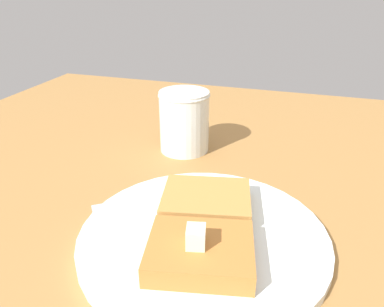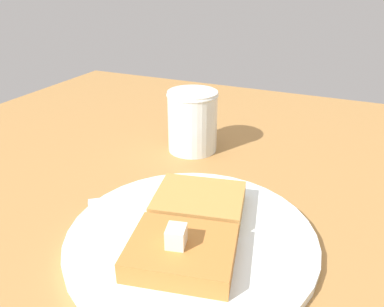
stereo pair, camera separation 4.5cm
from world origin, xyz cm
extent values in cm
cube|color=#A0713B|center=(0.00, 0.00, 1.39)|extent=(112.89, 112.89, 2.78)
cylinder|color=white|center=(0.71, 2.81, 3.29)|extent=(24.72, 24.72, 1.01)
torus|color=gray|center=(0.71, 2.81, 3.39)|extent=(24.72, 24.72, 0.80)
cube|color=#B36E31|center=(-3.25, 1.98, 4.81)|extent=(9.31, 10.66, 2.03)
cube|color=#B6813E|center=(4.68, 3.64, 4.81)|extent=(9.31, 10.66, 2.03)
cube|color=#F5E8C8|center=(-3.66, 2.28, 6.73)|extent=(2.14, 2.01, 1.81)
cube|color=silver|center=(3.76, 11.38, 3.97)|extent=(6.67, 8.57, 0.36)
cube|color=silver|center=(7.57, 6.23, 3.97)|extent=(3.43, 3.56, 0.36)
cube|color=silver|center=(10.02, 4.31, 3.97)|extent=(2.16, 2.76, 0.36)
cube|color=silver|center=(9.57, 3.99, 3.97)|extent=(2.16, 2.76, 0.36)
cube|color=silver|center=(9.13, 3.66, 3.97)|extent=(2.16, 2.76, 0.36)
cube|color=silver|center=(8.69, 3.33, 3.97)|extent=(2.16, 2.76, 0.36)
cylinder|color=#56250A|center=(20.70, 11.49, 5.28)|extent=(6.70, 6.70, 5.01)
cylinder|color=silver|center=(20.70, 11.49, 7.30)|extent=(7.28, 7.28, 9.03)
torus|color=silver|center=(20.70, 11.49, 11.36)|extent=(7.49, 7.49, 0.50)
camera|label=1|loc=(-28.17, -5.11, 27.04)|focal=35.00mm
camera|label=2|loc=(-26.58, -9.34, 27.04)|focal=35.00mm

